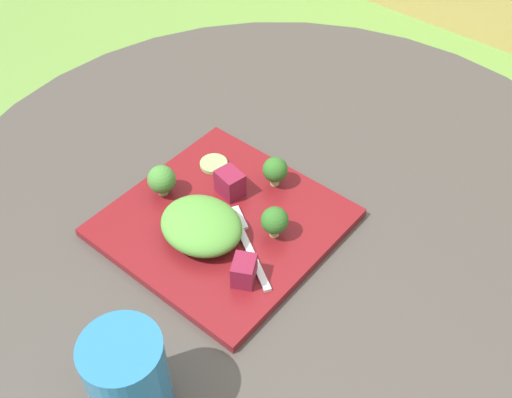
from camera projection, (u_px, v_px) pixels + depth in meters
The scene contains 11 objects.
patio_table at pixel (283, 294), 1.06m from camera, with size 1.08×1.08×0.73m.
salad_plate at pixel (223, 222), 0.89m from camera, with size 0.29×0.29×0.01m, color maroon.
drinking_glass at pixel (129, 380), 0.66m from camera, with size 0.09×0.09×0.12m.
fork at pixel (244, 239), 0.85m from camera, with size 0.14×0.09×0.00m.
lettuce_mound at pixel (201, 225), 0.84m from camera, with size 0.12×0.10×0.04m, color #519338.
broccoli_floret_0 at pixel (162, 180), 0.90m from camera, with size 0.04×0.04×0.05m.
broccoli_floret_1 at pixel (275, 221), 0.84m from camera, with size 0.04×0.04×0.05m.
broccoli_floret_2 at pixel (275, 170), 0.91m from camera, with size 0.04×0.04×0.05m.
cucumber_slice_0 at pixel (214, 164), 0.96m from camera, with size 0.04×0.04×0.01m, color #8EB766.
beet_chunk_0 at pixel (244, 271), 0.79m from camera, with size 0.04×0.03×0.04m, color maroon.
beet_chunk_1 at pixel (230, 183), 0.90m from camera, with size 0.04×0.03×0.04m, color maroon.
Camera 1 is at (0.36, -0.51, 1.40)m, focal length 43.33 mm.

